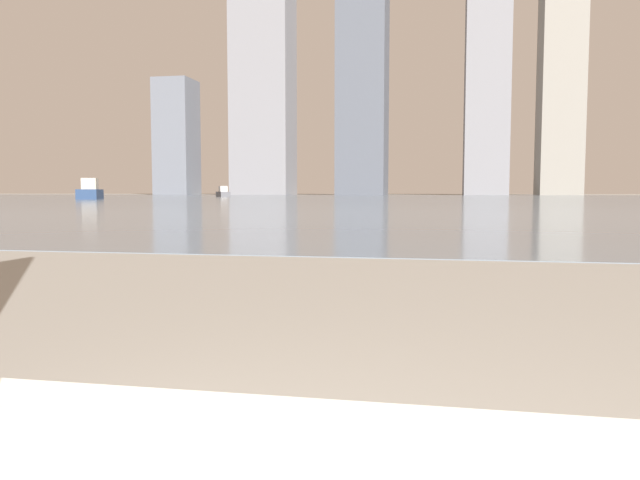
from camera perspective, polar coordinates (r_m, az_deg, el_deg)
harbor_water at (r=61.76m, az=10.71°, el=3.75°), size 180.00×110.00×0.01m
harbor_boat_0 at (r=82.50m, az=-8.86°, el=4.28°), size 2.95×3.76×1.37m
harbor_boat_1 at (r=59.66m, az=-20.28°, el=4.16°), size 3.56×5.26×1.87m
skyline_tower_0 at (r=129.31m, az=-12.98°, el=9.12°), size 7.14×7.67×22.79m
skyline_tower_2 at (r=123.68m, az=3.98°, el=20.80°), size 8.94×10.37×70.91m
skyline_tower_3 at (r=122.45m, az=15.14°, el=19.85°), size 7.71×9.31×66.91m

